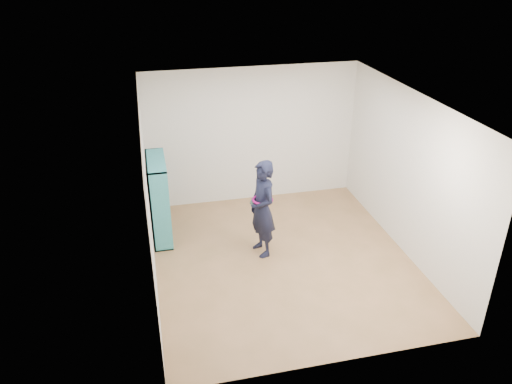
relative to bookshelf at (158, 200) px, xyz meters
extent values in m
plane|color=olive|center=(1.86, -1.20, -0.69)|extent=(4.50, 4.50, 0.00)
plane|color=white|center=(1.86, -1.20, 1.91)|extent=(4.50, 4.50, 0.00)
cube|color=white|center=(-0.14, -1.20, 0.61)|extent=(0.02, 4.50, 2.60)
cube|color=white|center=(3.86, -1.20, 0.61)|extent=(0.02, 4.50, 2.60)
cube|color=white|center=(1.86, 1.05, 0.61)|extent=(4.00, 0.02, 2.60)
cube|color=white|center=(1.86, -3.45, 0.61)|extent=(4.00, 0.02, 2.60)
cube|color=teal|center=(0.02, -0.51, 0.01)|extent=(0.31, 0.02, 1.41)
cube|color=teal|center=(0.02, 0.52, 0.01)|extent=(0.31, 0.02, 1.41)
cube|color=teal|center=(0.02, 0.01, -0.68)|extent=(0.31, 1.06, 0.02)
cube|color=teal|center=(0.02, 0.01, 0.71)|extent=(0.31, 1.06, 0.02)
cube|color=teal|center=(-0.12, 0.01, 0.01)|extent=(0.02, 1.06, 1.41)
cube|color=teal|center=(0.02, -0.16, 0.01)|extent=(0.29, 0.02, 1.37)
cube|color=teal|center=(0.02, 0.17, 0.01)|extent=(0.29, 0.02, 1.37)
cube|color=teal|center=(0.02, 0.01, -0.33)|extent=(0.29, 1.01, 0.02)
cube|color=teal|center=(0.02, 0.01, 0.01)|extent=(0.29, 1.01, 0.02)
cube|color=teal|center=(0.02, 0.01, 0.36)|extent=(0.29, 1.01, 0.02)
cube|color=beige|center=(0.04, -0.34, -0.63)|extent=(0.19, 0.12, 0.05)
cube|color=black|center=(0.05, -0.38, -0.19)|extent=(0.16, 0.14, 0.25)
cube|color=maroon|center=(0.05, -0.38, 0.12)|extent=(0.16, 0.14, 0.19)
cube|color=silver|center=(0.04, -0.34, 0.40)|extent=(0.19, 0.12, 0.07)
cube|color=navy|center=(0.05, -0.05, -0.57)|extent=(0.16, 0.14, 0.19)
cube|color=brown|center=(0.05, -0.05, -0.23)|extent=(0.16, 0.14, 0.18)
cube|color=#BFB28C|center=(0.04, 0.00, 0.05)|extent=(0.19, 0.12, 0.05)
cube|color=#26594C|center=(0.05, -0.05, 0.46)|extent=(0.16, 0.14, 0.19)
cube|color=beige|center=(0.05, 0.29, -0.55)|extent=(0.16, 0.14, 0.22)
cube|color=black|center=(0.04, 0.34, -0.29)|extent=(0.19, 0.12, 0.05)
cube|color=maroon|center=(0.05, 0.29, 0.13)|extent=(0.16, 0.14, 0.21)
cube|color=silver|center=(0.05, 0.29, 0.50)|extent=(0.16, 0.14, 0.26)
imported|color=black|center=(1.59, -0.91, 0.11)|extent=(0.51, 0.66, 1.61)
torus|color=#A50C74|center=(1.59, -0.91, 0.28)|extent=(0.40, 0.40, 0.04)
cube|color=silver|center=(1.44, -0.85, 0.22)|extent=(0.06, 0.10, 0.14)
cube|color=black|center=(1.44, -0.85, 0.22)|extent=(0.06, 0.10, 0.14)
camera|label=1|loc=(-0.06, -7.59, 3.85)|focal=35.00mm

